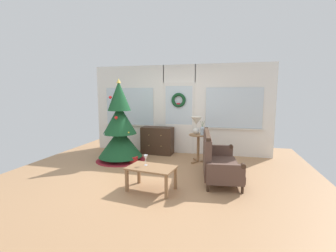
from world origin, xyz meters
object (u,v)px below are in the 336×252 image
object	(u,v)px
wine_glass	(146,158)
table_lamp	(196,123)
christmas_tree	(120,131)
settee_sofa	(216,160)
dresser_cabinet	(157,140)
side_table	(198,142)
flower_vase	(202,130)
coffee_table	(151,170)
gift_box	(134,160)

from	to	relation	value
wine_glass	table_lamp	bearing A→B (deg)	71.02
christmas_tree	settee_sofa	world-z (taller)	christmas_tree
dresser_cabinet	side_table	bearing A→B (deg)	-23.63
dresser_cabinet	side_table	xyz separation A→B (m)	(1.25, -0.54, 0.12)
side_table	table_lamp	size ratio (longest dim) A/B	1.62
side_table	flower_vase	size ratio (longest dim) A/B	2.04
dresser_cabinet	coffee_table	world-z (taller)	dresser_cabinet
wine_glass	side_table	bearing A→B (deg)	69.08
coffee_table	christmas_tree	bearing A→B (deg)	130.00
table_lamp	gift_box	size ratio (longest dim) A/B	2.63
dresser_cabinet	side_table	distance (m)	1.36
christmas_tree	side_table	size ratio (longest dim) A/B	2.97
table_lamp	christmas_tree	bearing A→B (deg)	-169.22
settee_sofa	gift_box	size ratio (longest dim) A/B	9.92
settee_sofa	coffee_table	world-z (taller)	settee_sofa
dresser_cabinet	wine_glass	world-z (taller)	dresser_cabinet
dresser_cabinet	wine_glass	distance (m)	2.52
settee_sofa	coffee_table	bearing A→B (deg)	-139.51
wine_glass	dresser_cabinet	bearing A→B (deg)	101.73
wine_glass	gift_box	world-z (taller)	wine_glass
table_lamp	gift_box	distance (m)	1.83
coffee_table	gift_box	size ratio (longest dim) A/B	5.40
settee_sofa	wine_glass	xyz separation A→B (m)	(-1.23, -0.87, 0.20)
flower_vase	gift_box	world-z (taller)	flower_vase
settee_sofa	side_table	distance (m)	1.17
flower_vase	coffee_table	xyz separation A→B (m)	(-0.70, -1.93, -0.46)
flower_vase	coffee_table	bearing A→B (deg)	-110.08
wine_glass	gift_box	xyz separation A→B (m)	(-0.81, 1.39, -0.49)
settee_sofa	gift_box	distance (m)	2.12
side_table	wine_glass	distance (m)	2.06
christmas_tree	gift_box	xyz separation A→B (m)	(0.45, -0.20, -0.69)
side_table	table_lamp	bearing A→B (deg)	146.31
flower_vase	dresser_cabinet	bearing A→B (deg)	155.79
christmas_tree	flower_vase	world-z (taller)	christmas_tree
christmas_tree	flower_vase	size ratio (longest dim) A/B	6.05
flower_vase	wine_glass	size ratio (longest dim) A/B	1.79
dresser_cabinet	settee_sofa	xyz separation A→B (m)	(1.74, -1.60, -0.01)
flower_vase	coffee_table	world-z (taller)	flower_vase
dresser_cabinet	wine_glass	size ratio (longest dim) A/B	4.70
christmas_tree	dresser_cabinet	distance (m)	1.21
dresser_cabinet	coffee_table	xyz separation A→B (m)	(0.64, -2.53, -0.02)
flower_vase	wine_glass	xyz separation A→B (m)	(-0.83, -1.86, -0.26)
christmas_tree	coffee_table	bearing A→B (deg)	-50.00
christmas_tree	flower_vase	xyz separation A→B (m)	(2.10, 0.27, 0.05)
side_table	wine_glass	bearing A→B (deg)	-110.92
table_lamp	wine_glass	world-z (taller)	table_lamp
side_table	gift_box	distance (m)	1.69
settee_sofa	table_lamp	size ratio (longest dim) A/B	3.78
dresser_cabinet	wine_glass	xyz separation A→B (m)	(0.51, -2.46, 0.18)
side_table	gift_box	world-z (taller)	side_table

